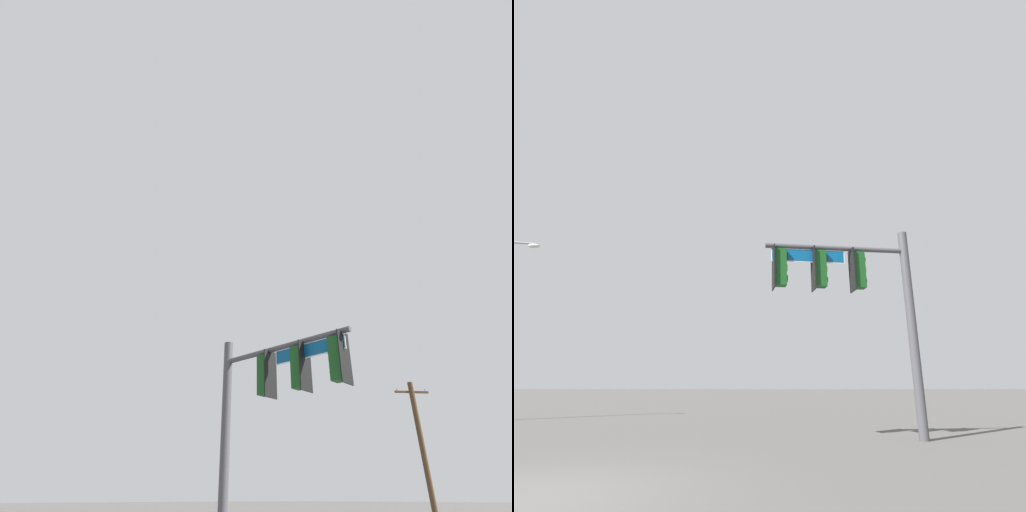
% 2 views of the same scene
% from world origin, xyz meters
% --- Properties ---
extents(ground_plane, '(400.00, 400.00, 0.00)m').
position_xyz_m(ground_plane, '(0.00, 0.00, 0.00)').
color(ground_plane, '#514F4C').
extents(signal_pole_near, '(4.41, 0.92, 5.96)m').
position_xyz_m(signal_pole_near, '(-5.85, -5.62, 4.06)').
color(signal_pole_near, '#47474C').
rests_on(signal_pole_near, ground_plane).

